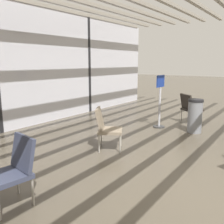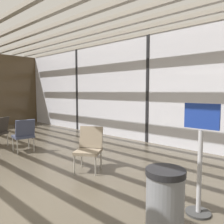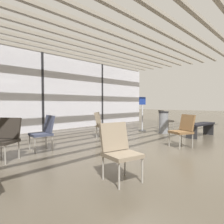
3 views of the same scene
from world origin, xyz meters
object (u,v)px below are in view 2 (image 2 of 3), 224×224
at_px(trash_bin, 165,212).
at_px(info_sign, 200,163).
at_px(lounge_chair_5, 24,133).
at_px(parked_airplane, 200,82).
at_px(lounge_chair_4, 89,146).

bearing_deg(trash_bin, info_sign, 93.23).
bearing_deg(info_sign, lounge_chair_5, -178.29).
bearing_deg(lounge_chair_5, parked_airplane, 177.55).
height_order(parked_airplane, lounge_chair_4, parked_airplane).
distance_m(trash_bin, info_sign, 0.99).
height_order(lounge_chair_5, trash_bin, lounge_chair_5).
xyz_separation_m(trash_bin, info_sign, (-0.05, 0.96, 0.25)).
xyz_separation_m(lounge_chair_4, trash_bin, (2.34, -1.10, -0.06)).
distance_m(parked_airplane, lounge_chair_4, 7.57).
height_order(parked_airplane, lounge_chair_5, parked_airplane).
bearing_deg(parked_airplane, lounge_chair_5, -101.39).
relative_size(lounge_chair_5, info_sign, 0.60).
relative_size(trash_bin, info_sign, 0.60).
xyz_separation_m(lounge_chair_4, lounge_chair_5, (-2.29, -0.27, 0.00)).
xyz_separation_m(lounge_chair_5, info_sign, (4.58, 0.14, 0.18)).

